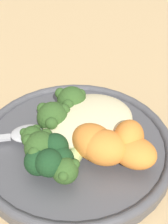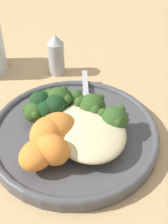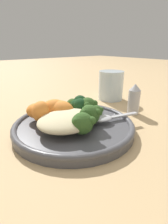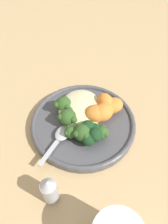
# 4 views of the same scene
# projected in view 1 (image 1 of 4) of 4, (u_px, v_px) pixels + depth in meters

# --- Properties ---
(ground_plane) EXTENTS (4.00, 4.00, 0.00)m
(ground_plane) POSITION_uv_depth(u_px,v_px,m) (84.00, 142.00, 0.49)
(ground_plane) COLOR tan
(plate) EXTENTS (0.25, 0.25, 0.02)m
(plate) POSITION_uv_depth(u_px,v_px,m) (75.00, 148.00, 0.47)
(plate) COLOR #4C4C51
(plate) RESTS_ON ground_plane
(quinoa_mound) EXTENTS (0.12, 0.10, 0.03)m
(quinoa_mound) POSITION_uv_depth(u_px,v_px,m) (89.00, 122.00, 0.46)
(quinoa_mound) COLOR beige
(quinoa_mound) RESTS_ON plate
(broccoli_stalk_0) EXTENTS (0.04, 0.10, 0.04)m
(broccoli_stalk_0) POSITION_uv_depth(u_px,v_px,m) (72.00, 107.00, 0.48)
(broccoli_stalk_0) COLOR #ADC675
(broccoli_stalk_0) RESTS_ON plate
(broccoli_stalk_1) EXTENTS (0.06, 0.08, 0.04)m
(broccoli_stalk_1) POSITION_uv_depth(u_px,v_px,m) (55.00, 119.00, 0.46)
(broccoli_stalk_1) COLOR #ADC675
(broccoli_stalk_1) RESTS_ON plate
(broccoli_stalk_2) EXTENTS (0.10, 0.05, 0.03)m
(broccoli_stalk_2) POSITION_uv_depth(u_px,v_px,m) (51.00, 137.00, 0.45)
(broccoli_stalk_2) COLOR #ADC675
(broccoli_stalk_2) RESTS_ON plate
(broccoli_stalk_3) EXTENTS (0.10, 0.04, 0.04)m
(broccoli_stalk_3) POSITION_uv_depth(u_px,v_px,m) (50.00, 145.00, 0.43)
(broccoli_stalk_3) COLOR #ADC675
(broccoli_stalk_3) RESTS_ON plate
(broccoli_stalk_4) EXTENTS (0.07, 0.07, 0.03)m
(broccoli_stalk_4) POSITION_uv_depth(u_px,v_px,m) (70.00, 162.00, 0.42)
(broccoli_stalk_4) COLOR #ADC675
(broccoli_stalk_4) RESTS_ON plate
(sweet_potato_chunk_0) EXTENTS (0.07, 0.07, 0.04)m
(sweet_potato_chunk_0) POSITION_uv_depth(u_px,v_px,m) (106.00, 147.00, 0.42)
(sweet_potato_chunk_0) COLOR orange
(sweet_potato_chunk_0) RESTS_ON plate
(sweet_potato_chunk_1) EXTENTS (0.06, 0.07, 0.04)m
(sweet_potato_chunk_1) POSITION_uv_depth(u_px,v_px,m) (93.00, 142.00, 0.43)
(sweet_potato_chunk_1) COLOR orange
(sweet_potato_chunk_1) RESTS_ON plate
(sweet_potato_chunk_2) EXTENTS (0.06, 0.06, 0.04)m
(sweet_potato_chunk_2) POSITION_uv_depth(u_px,v_px,m) (128.00, 138.00, 0.43)
(sweet_potato_chunk_2) COLOR orange
(sweet_potato_chunk_2) RESTS_ON plate
(sweet_potato_chunk_3) EXTENTS (0.06, 0.07, 0.03)m
(sweet_potato_chunk_3) POSITION_uv_depth(u_px,v_px,m) (135.00, 153.00, 0.42)
(sweet_potato_chunk_3) COLOR orange
(sweet_potato_chunk_3) RESTS_ON plate
(kale_tuft) EXTENTS (0.05, 0.06, 0.04)m
(kale_tuft) POSITION_uv_depth(u_px,v_px,m) (49.00, 157.00, 0.41)
(kale_tuft) COLOR #193D1E
(kale_tuft) RESTS_ON plate
(spoon) EXTENTS (0.11, 0.05, 0.01)m
(spoon) POSITION_uv_depth(u_px,v_px,m) (22.00, 134.00, 0.46)
(spoon) COLOR #B7B7BC
(spoon) RESTS_ON plate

